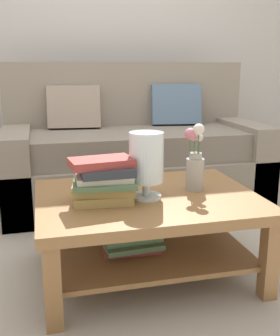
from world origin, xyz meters
TOP-DOWN VIEW (x-y plane):
  - ground_plane at (0.00, 0.00)m, footprint 10.00×10.00m
  - back_wall at (0.00, 1.65)m, footprint 6.40×0.12m
  - couch at (0.12, 0.80)m, footprint 1.94×0.90m
  - coffee_table at (-0.09, -0.40)m, footprint 1.07×0.80m
  - book_stack_main at (-0.31, -0.44)m, footprint 0.32×0.25m
  - glass_hurricane_vase at (-0.10, -0.44)m, footprint 0.16×0.16m
  - flower_pitcher at (0.17, -0.37)m, footprint 0.11×0.11m

SIDE VIEW (x-z plane):
  - ground_plane at x=0.00m, z-range 0.00..0.00m
  - coffee_table at x=-0.09m, z-range 0.09..0.52m
  - couch at x=0.12m, z-range -0.17..0.89m
  - book_stack_main at x=-0.31m, z-range 0.42..0.63m
  - flower_pitcher at x=0.17m, z-range 0.39..0.74m
  - glass_hurricane_vase at x=-0.10m, z-range 0.45..0.77m
  - back_wall at x=0.00m, z-range 0.00..2.70m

